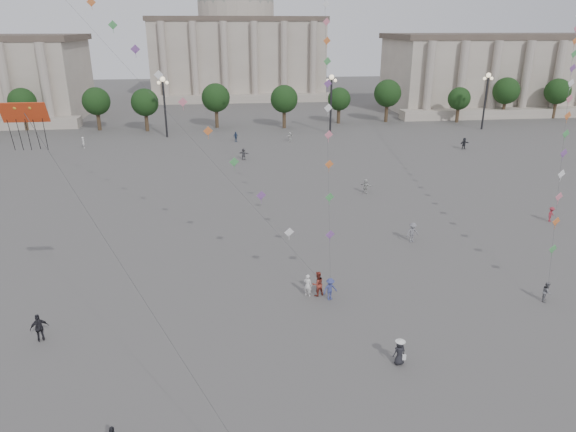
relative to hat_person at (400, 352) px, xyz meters
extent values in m
plane|color=#4F4D4A|center=(-5.05, -0.74, -0.86)|extent=(360.00, 360.00, 0.00)
cube|color=#A09486|center=(69.95, 94.26, 7.14)|extent=(80.00, 22.00, 16.00)
cube|color=#51453B|center=(69.95, 94.26, 15.74)|extent=(81.60, 22.44, 1.20)
cube|color=#A09486|center=(-5.05, 129.26, 9.14)|extent=(46.00, 30.00, 20.00)
cube|color=#51453B|center=(-5.05, 129.26, 19.74)|extent=(46.92, 30.60, 1.20)
cube|color=#A09486|center=(-5.05, 112.26, 0.14)|extent=(48.30, 4.00, 2.00)
cylinder|color=#A09486|center=(-5.05, 129.26, 21.64)|extent=(21.00, 21.00, 5.00)
sphere|color=gray|center=(-5.05, 129.26, 24.14)|extent=(21.00, 21.00, 21.00)
cylinder|color=#362A1B|center=(-47.05, 77.26, 0.90)|extent=(0.70, 0.70, 3.52)
sphere|color=black|center=(-47.05, 77.26, 4.58)|extent=(5.12, 5.12, 5.12)
cylinder|color=#362A1B|center=(-35.05, 77.26, 0.90)|extent=(0.70, 0.70, 3.52)
sphere|color=black|center=(-35.05, 77.26, 4.58)|extent=(5.12, 5.12, 5.12)
cylinder|color=#362A1B|center=(-23.05, 77.26, 0.90)|extent=(0.70, 0.70, 3.52)
sphere|color=black|center=(-23.05, 77.26, 4.58)|extent=(5.12, 5.12, 5.12)
cylinder|color=#362A1B|center=(-11.05, 77.26, 0.90)|extent=(0.70, 0.70, 3.52)
sphere|color=black|center=(-11.05, 77.26, 4.58)|extent=(5.12, 5.12, 5.12)
cylinder|color=#362A1B|center=(0.95, 77.26, 0.90)|extent=(0.70, 0.70, 3.52)
sphere|color=black|center=(0.95, 77.26, 4.58)|extent=(5.12, 5.12, 5.12)
cylinder|color=#362A1B|center=(12.95, 77.26, 0.90)|extent=(0.70, 0.70, 3.52)
sphere|color=black|center=(12.95, 77.26, 4.58)|extent=(5.12, 5.12, 5.12)
cylinder|color=#362A1B|center=(24.95, 77.26, 0.90)|extent=(0.70, 0.70, 3.52)
sphere|color=black|center=(24.95, 77.26, 4.58)|extent=(5.12, 5.12, 5.12)
cylinder|color=#362A1B|center=(36.95, 77.26, 0.90)|extent=(0.70, 0.70, 3.52)
sphere|color=black|center=(36.95, 77.26, 4.58)|extent=(5.12, 5.12, 5.12)
cylinder|color=#362A1B|center=(48.95, 77.26, 0.90)|extent=(0.70, 0.70, 3.52)
sphere|color=black|center=(48.95, 77.26, 4.58)|extent=(5.12, 5.12, 5.12)
cylinder|color=#362A1B|center=(60.95, 77.26, 0.90)|extent=(0.70, 0.70, 3.52)
sphere|color=black|center=(60.95, 77.26, 4.58)|extent=(5.12, 5.12, 5.12)
cylinder|color=#262628|center=(-20.05, 69.26, 4.14)|extent=(0.36, 0.36, 10.00)
sphere|color=#FFE5B2|center=(-20.05, 69.26, 9.34)|extent=(0.90, 0.90, 0.90)
sphere|color=#FFE5B2|center=(-20.75, 69.26, 8.74)|extent=(0.60, 0.60, 0.60)
sphere|color=#FFE5B2|center=(-19.35, 69.26, 8.74)|extent=(0.60, 0.60, 0.60)
cylinder|color=#262628|center=(9.95, 69.26, 4.14)|extent=(0.36, 0.36, 10.00)
sphere|color=#FFE5B2|center=(9.95, 69.26, 9.34)|extent=(0.90, 0.90, 0.90)
sphere|color=#FFE5B2|center=(9.25, 69.26, 8.74)|extent=(0.60, 0.60, 0.60)
sphere|color=#FFE5B2|center=(10.65, 69.26, 8.74)|extent=(0.60, 0.60, 0.60)
cylinder|color=#262628|center=(39.95, 69.26, 4.14)|extent=(0.36, 0.36, 10.00)
sphere|color=#FFE5B2|center=(39.95, 69.26, 9.34)|extent=(0.90, 0.90, 0.90)
sphere|color=#FFE5B2|center=(39.25, 69.26, 8.74)|extent=(0.60, 0.60, 0.60)
sphere|color=#FFE5B2|center=(40.65, 69.26, 8.74)|extent=(0.60, 0.60, 0.60)
imported|color=navy|center=(-7.84, 63.69, 0.02)|extent=(1.10, 0.93, 1.77)
imported|color=silver|center=(1.50, 62.88, -0.05)|extent=(1.55, 1.16, 1.63)
imported|color=slate|center=(7.22, 17.70, 0.08)|extent=(1.34, 0.94, 1.89)
imported|color=beige|center=(6.84, 32.74, 0.01)|extent=(1.49, 1.54, 1.75)
imported|color=maroon|center=(23.21, 21.00, -0.07)|extent=(1.18, 1.06, 1.59)
imported|color=black|center=(28.96, 53.53, 0.07)|extent=(1.81, 1.03, 1.86)
imported|color=white|center=(-32.81, 61.98, 0.07)|extent=(0.68, 0.80, 1.86)
imported|color=#58585C|center=(-7.02, 50.97, 0.00)|extent=(1.64, 1.22, 1.72)
imported|color=silver|center=(-4.09, 8.83, 0.01)|extent=(0.77, 0.71, 1.76)
imported|color=black|center=(-21.99, 5.20, 0.08)|extent=(1.20, 0.88, 1.89)
imported|color=maroon|center=(-3.35, 8.80, 0.10)|extent=(1.14, 1.02, 1.93)
imported|color=navy|center=(-2.55, 8.07, -0.01)|extent=(1.26, 0.96, 1.72)
imported|color=slate|center=(13.12, 5.90, -0.12)|extent=(0.89, 0.92, 1.50)
imported|color=black|center=(0.00, 0.00, -0.05)|extent=(0.91, 0.71, 1.64)
cone|color=white|center=(0.00, 0.00, 0.76)|extent=(0.52, 0.52, 0.14)
cylinder|color=white|center=(0.00, 0.00, 0.70)|extent=(0.60, 0.60, 0.02)
cube|color=white|center=(0.25, -0.15, -0.31)|extent=(0.22, 0.10, 0.35)
cube|color=red|center=(-19.35, 1.75, 14.19)|extent=(2.21, 0.55, 1.02)
cube|color=#1B9727|center=(-19.70, 1.71, 14.44)|extent=(0.35, 0.20, 0.34)
cube|color=#203EAE|center=(-19.00, 1.71, 14.44)|extent=(0.35, 0.20, 0.34)
sphere|color=gold|center=(-19.70, 1.67, 14.44)|extent=(0.20, 0.20, 0.20)
sphere|color=gold|center=(-19.00, 1.67, 14.44)|extent=(0.20, 0.20, 0.20)
cylinder|color=#3F3F3F|center=(-13.98, -3.91, 7.46)|extent=(0.02, 0.02, 20.61)
cube|color=white|center=(-5.27, 10.56, 3.63)|extent=(0.76, 0.25, 0.76)
cube|color=#814E9C|center=(-7.19, 12.33, 6.03)|extent=(0.76, 0.25, 0.76)
cube|color=#4AA055|center=(-9.11, 14.10, 8.25)|extent=(0.76, 0.25, 0.76)
cube|color=orange|center=(-11.03, 15.87, 10.36)|extent=(0.76, 0.25, 0.76)
cube|color=pink|center=(-12.95, 17.63, 12.39)|extent=(0.76, 0.25, 0.76)
cube|color=white|center=(-14.86, 19.40, 14.36)|extent=(0.76, 0.25, 0.76)
cube|color=#814E9C|center=(-16.78, 21.17, 16.28)|extent=(0.76, 0.25, 0.76)
cube|color=#4AA055|center=(-18.70, 22.94, 18.16)|extent=(0.76, 0.25, 0.76)
cube|color=orange|center=(-20.62, 24.71, 20.01)|extent=(0.76, 0.25, 0.76)
cube|color=#814E9C|center=(-2.19, 10.30, 3.39)|extent=(0.76, 0.25, 0.76)
cube|color=#4AA055|center=(-1.84, 12.54, 5.60)|extent=(0.76, 0.25, 0.76)
cube|color=orange|center=(-1.48, 14.78, 7.64)|extent=(0.76, 0.25, 0.76)
cube|color=pink|center=(-1.12, 17.01, 9.58)|extent=(0.76, 0.25, 0.76)
cube|color=white|center=(-0.77, 19.25, 11.45)|extent=(0.76, 0.25, 0.76)
cube|color=#814E9C|center=(-0.41, 21.48, 13.26)|extent=(0.76, 0.25, 0.76)
cube|color=#4AA055|center=(-0.06, 23.72, 15.03)|extent=(0.76, 0.25, 0.76)
cube|color=orange|center=(0.30, 25.95, 16.76)|extent=(0.76, 0.25, 0.76)
cube|color=pink|center=(0.66, 28.19, 18.46)|extent=(0.76, 0.25, 0.76)
cube|color=white|center=(1.01, 30.43, 20.13)|extent=(0.76, 0.25, 0.76)
cylinder|color=#3F3F3F|center=(24.56, 24.17, 15.14)|extent=(0.02, 0.02, 51.97)
cube|color=#4AA055|center=(14.07, 7.42, 2.58)|extent=(0.76, 0.25, 0.76)
cube|color=orange|center=(15.03, 8.94, 4.15)|extent=(0.76, 0.25, 0.76)
cube|color=pink|center=(15.98, 10.46, 5.59)|extent=(0.76, 0.25, 0.76)
cube|color=white|center=(16.93, 11.99, 6.96)|extent=(0.76, 0.25, 0.76)
cube|color=#814E9C|center=(17.89, 13.51, 8.28)|extent=(0.76, 0.25, 0.76)
cube|color=#4AA055|center=(18.84, 15.03, 9.56)|extent=(0.76, 0.25, 0.76)
cube|color=orange|center=(19.80, 16.56, 10.81)|extent=(0.76, 0.25, 0.76)
cube|color=pink|center=(20.75, 18.08, 12.04)|extent=(0.76, 0.25, 0.76)
cube|color=white|center=(21.70, 19.60, 13.24)|extent=(0.76, 0.25, 0.76)
cube|color=#814E9C|center=(22.66, 21.13, 14.42)|extent=(0.76, 0.25, 0.76)
cube|color=#4AA055|center=(23.61, 22.65, 15.58)|extent=(0.76, 0.25, 0.76)
cube|color=orange|center=(24.56, 24.17, 16.73)|extent=(0.76, 0.25, 0.76)
camera|label=1|loc=(-9.76, -24.63, 18.15)|focal=32.00mm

